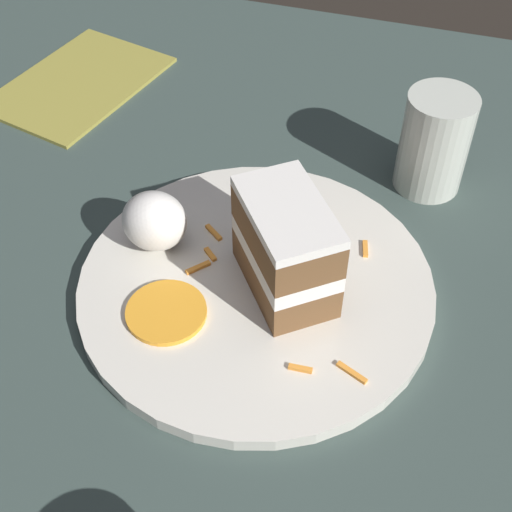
{
  "coord_description": "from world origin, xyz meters",
  "views": [
    {
      "loc": [
        0.09,
        -0.34,
        0.46
      ],
      "look_at": [
        -0.02,
        0.02,
        0.06
      ],
      "focal_mm": 50.0,
      "sensor_mm": 36.0,
      "label": 1
    }
  ],
  "objects_px": {
    "cake_slice": "(283,247)",
    "drinking_glass": "(433,148)",
    "plate": "(256,286)",
    "menu_card": "(79,83)",
    "cream_dollop": "(154,221)",
    "orange_garnish": "(166,312)"
  },
  "relations": [
    {
      "from": "cream_dollop",
      "to": "orange_garnish",
      "type": "xyz_separation_m",
      "value": [
        0.04,
        -0.07,
        -0.02
      ]
    },
    {
      "from": "drinking_glass",
      "to": "plate",
      "type": "bearing_deg",
      "value": -122.81
    },
    {
      "from": "cake_slice",
      "to": "menu_card",
      "type": "distance_m",
      "value": 0.37
    },
    {
      "from": "cake_slice",
      "to": "cream_dollop",
      "type": "xyz_separation_m",
      "value": [
        -0.11,
        0.01,
        -0.02
      ]
    },
    {
      "from": "cake_slice",
      "to": "cream_dollop",
      "type": "height_order",
      "value": "cake_slice"
    },
    {
      "from": "cream_dollop",
      "to": "orange_garnish",
      "type": "relative_size",
      "value": 0.86
    },
    {
      "from": "drinking_glass",
      "to": "menu_card",
      "type": "distance_m",
      "value": 0.39
    },
    {
      "from": "cake_slice",
      "to": "cream_dollop",
      "type": "distance_m",
      "value": 0.11
    },
    {
      "from": "plate",
      "to": "drinking_glass",
      "type": "relative_size",
      "value": 3.02
    },
    {
      "from": "plate",
      "to": "cake_slice",
      "type": "relative_size",
      "value": 2.66
    },
    {
      "from": "plate",
      "to": "drinking_glass",
      "type": "bearing_deg",
      "value": 57.19
    },
    {
      "from": "menu_card",
      "to": "cake_slice",
      "type": "bearing_deg",
      "value": -23.64
    },
    {
      "from": "cream_dollop",
      "to": "orange_garnish",
      "type": "distance_m",
      "value": 0.08
    },
    {
      "from": "cake_slice",
      "to": "plate",
      "type": "bearing_deg",
      "value": 153.23
    },
    {
      "from": "orange_garnish",
      "to": "menu_card",
      "type": "bearing_deg",
      "value": 128.03
    },
    {
      "from": "cake_slice",
      "to": "drinking_glass",
      "type": "xyz_separation_m",
      "value": [
        0.09,
        0.17,
        -0.01
      ]
    },
    {
      "from": "plate",
      "to": "menu_card",
      "type": "relative_size",
      "value": 1.51
    },
    {
      "from": "cream_dollop",
      "to": "drinking_glass",
      "type": "relative_size",
      "value": 0.57
    },
    {
      "from": "orange_garnish",
      "to": "drinking_glass",
      "type": "bearing_deg",
      "value": 53.45
    },
    {
      "from": "orange_garnish",
      "to": "menu_card",
      "type": "height_order",
      "value": "orange_garnish"
    },
    {
      "from": "cake_slice",
      "to": "drinking_glass",
      "type": "distance_m",
      "value": 0.2
    },
    {
      "from": "cream_dollop",
      "to": "menu_card",
      "type": "height_order",
      "value": "cream_dollop"
    }
  ]
}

